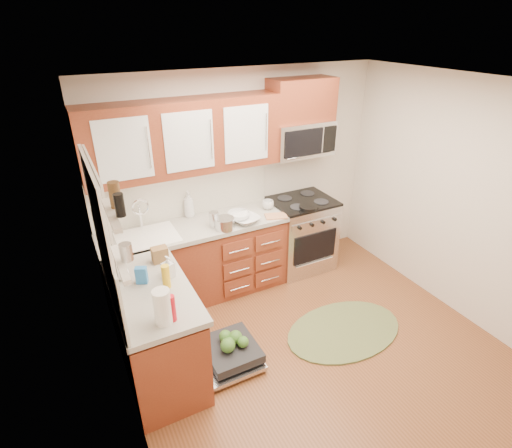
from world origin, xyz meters
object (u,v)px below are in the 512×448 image
dishwasher (227,354)px  bowl_a (246,220)px  range (301,234)px  cup (268,205)px  sink (149,247)px  paper_towel_roll (163,307)px  bowl_b (239,216)px  upper_cabinets (184,137)px  microwave (301,138)px  cutting_board (276,216)px  stock_pot (225,223)px  skillet (309,207)px  rug (344,330)px

dishwasher → bowl_a: 1.45m
range → cup: 0.70m
range → sink: size_ratio=1.53×
paper_towel_roll → bowl_a: paper_towel_roll is taller
bowl_b → cup: cup is taller
upper_cabinets → microwave: bearing=-1.0°
range → cutting_board: bearing=-157.2°
stock_pot → bowl_b: 0.28m
upper_cabinets → dishwasher: bearing=-96.0°
upper_cabinets → microwave: size_ratio=2.70×
cutting_board → bowl_a: bearing=175.4°
sink → bowl_a: bowl_a is taller
cup → stock_pot: bearing=-160.6°
range → stock_pot: 1.27m
stock_pot → bowl_b: bearing=32.5°
range → bowl_b: bearing=-176.2°
upper_cabinets → sink: upper_cabinets is taller
skillet → cup: bearing=145.8°
cup → microwave: bearing=11.6°
cutting_board → cup: (0.02, 0.23, 0.04)m
stock_pot → cup: size_ratio=1.57×
bowl_a → rug: bearing=-61.8°
microwave → paper_towel_roll: 2.68m
upper_cabinets → stock_pot: 0.99m
cutting_board → bowl_b: bearing=159.5°
stock_pot → microwave: bearing=16.2°
sink → skillet: skillet is taller
rug → cup: 1.65m
range → dishwasher: size_ratio=1.36×
upper_cabinets → skillet: (1.32, -0.40, -0.90)m
paper_towel_roll → cutting_board: bearing=35.7°
dishwasher → stock_pot: (0.40, 0.92, 0.89)m
dishwasher → rug: size_ratio=0.54×
range → bowl_b: bowl_b is taller
cutting_board → paper_towel_roll: 2.01m
upper_cabinets → rug: (1.13, -1.45, -1.86)m
cutting_board → bowl_b: 0.43m
bowl_b → cutting_board: bearing=-20.5°
sink → dishwasher: (0.39, -1.12, -0.70)m
rug → paper_towel_roll: bearing=-177.5°
rug → cup: bearing=99.0°
rug → stock_pot: bearing=128.5°
dishwasher → microwave: bearing=39.1°
sink → cup: (1.45, 0.03, 0.18)m
microwave → bowl_b: (-0.90, -0.18, -0.74)m
microwave → paper_towel_roll: microwave is taller
range → cutting_board: size_ratio=3.84×
bowl_b → dishwasher: bearing=-120.8°
cutting_board → bowl_b: size_ratio=0.98×
stock_pot → cutting_board: bearing=0.0°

